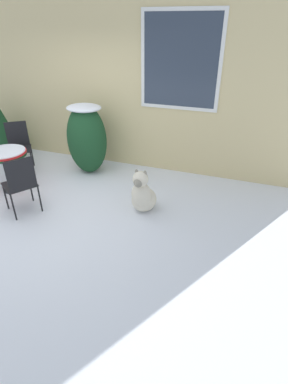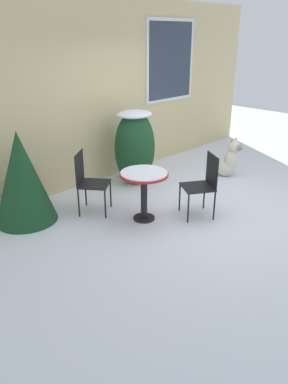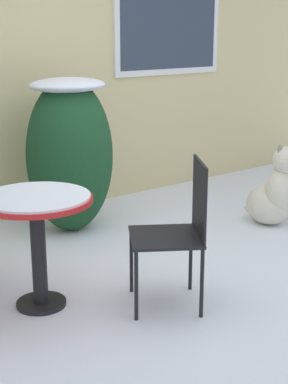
{
  "view_description": "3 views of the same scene",
  "coord_description": "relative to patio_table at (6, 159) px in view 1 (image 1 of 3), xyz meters",
  "views": [
    {
      "loc": [
        2.78,
        -3.09,
        2.57
      ],
      "look_at": [
        1.44,
        0.64,
        0.31
      ],
      "focal_mm": 28.0,
      "sensor_mm": 36.0,
      "label": 1
    },
    {
      "loc": [
        -4.42,
        -2.98,
        2.51
      ],
      "look_at": [
        -0.94,
        0.45,
        0.43
      ],
      "focal_mm": 35.0,
      "sensor_mm": 36.0,
      "label": 2
    },
    {
      "loc": [
        -2.51,
        -2.63,
        1.71
      ],
      "look_at": [
        0.0,
        0.6,
        0.55
      ],
      "focal_mm": 55.0,
      "sensor_mm": 36.0,
      "label": 3
    }
  ],
  "objects": [
    {
      "name": "dog",
      "position": [
        2.38,
        0.12,
        -0.29
      ],
      "size": [
        0.38,
        0.63,
        0.75
      ],
      "rotation": [
        0.0,
        0.0,
        0.0
      ],
      "color": "beige",
      "rests_on": "ground_plane"
    },
    {
      "name": "patio_chair_near_table",
      "position": [
        -0.39,
        0.76,
        -0.06
      ],
      "size": [
        0.6,
        0.6,
        0.93
      ],
      "rotation": [
        0.0,
        0.0,
        0.66
      ],
      "color": "black",
      "rests_on": "ground_plane"
    },
    {
      "name": "house_wall",
      "position": [
        1.03,
        1.74,
        1.0
      ],
      "size": [
        8.0,
        0.1,
        3.09
      ],
      "color": "#D1BC84",
      "rests_on": "ground_plane"
    },
    {
      "name": "patio_table",
      "position": [
        0.0,
        0.0,
        0.0
      ],
      "size": [
        0.69,
        0.69,
        0.73
      ],
      "color": "black",
      "rests_on": "ground_plane"
    },
    {
      "name": "ground_plane",
      "position": [
        0.94,
        -0.45,
        -0.57
      ],
      "size": [
        16.0,
        16.0,
        0.0
      ],
      "primitive_type": "plane",
      "color": "white"
    },
    {
      "name": "shrub_left",
      "position": [
        0.9,
        1.12,
        0.12
      ],
      "size": [
        0.75,
        0.65,
        1.31
      ],
      "color": "#194223",
      "rests_on": "ground_plane"
    },
    {
      "name": "patio_chair_far_side",
      "position": [
        0.7,
        -0.51,
        -0.06
      ],
      "size": [
        0.59,
        0.59,
        0.93
      ],
      "rotation": [
        0.0,
        0.0,
        4.15
      ],
      "color": "black",
      "rests_on": "ground_plane"
    }
  ]
}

